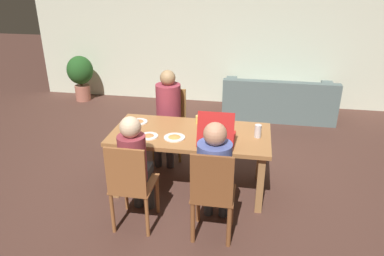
{
  "coord_description": "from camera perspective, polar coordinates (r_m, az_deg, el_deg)",
  "views": [
    {
      "loc": [
        0.68,
        -3.79,
        2.51
      ],
      "look_at": [
        0.0,
        0.1,
        0.76
      ],
      "focal_mm": 33.93,
      "sensor_mm": 36.0,
      "label": 1
    }
  ],
  "objects": [
    {
      "name": "drinking_glass_2",
      "position": [
        4.45,
        4.41,
        1.44
      ],
      "size": [
        0.08,
        0.08,
        0.14
      ],
      "primitive_type": "cylinder",
      "color": "silver",
      "rests_on": "dining_table"
    },
    {
      "name": "drinking_glass_0",
      "position": [
        4.15,
        -9.89,
        -0.66
      ],
      "size": [
        0.08,
        0.08,
        0.13
      ],
      "primitive_type": "cylinder",
      "color": "#DAC959",
      "rests_on": "dining_table"
    },
    {
      "name": "plate_0",
      "position": [
        4.16,
        -6.83,
        -1.23
      ],
      "size": [
        0.22,
        0.22,
        0.03
      ],
      "color": "white",
      "rests_on": "dining_table"
    },
    {
      "name": "plate_1",
      "position": [
        4.57,
        -8.43,
        1.02
      ],
      "size": [
        0.23,
        0.23,
        0.03
      ],
      "color": "white",
      "rests_on": "dining_table"
    },
    {
      "name": "pizza_box_0",
      "position": [
        4.04,
        3.98,
        -1.26
      ],
      "size": [
        0.39,
        0.51,
        0.4
      ],
      "color": "red",
      "rests_on": "dining_table"
    },
    {
      "name": "person_1",
      "position": [
        3.54,
        3.59,
        -6.36
      ],
      "size": [
        0.33,
        0.52,
        1.24
      ],
      "color": "#373B41",
      "rests_on": "ground"
    },
    {
      "name": "couch",
      "position": [
        6.81,
        13.35,
        4.0
      ],
      "size": [
        1.96,
        0.9,
        0.75
      ],
      "color": "slate",
      "rests_on": "ground"
    },
    {
      "name": "chair_0",
      "position": [
        5.19,
        -3.43,
        1.28
      ],
      "size": [
        0.43,
        0.42,
        0.95
      ],
      "color": "olive",
      "rests_on": "ground"
    },
    {
      "name": "potted_plant",
      "position": [
        7.7,
        -17.13,
        8.16
      ],
      "size": [
        0.51,
        0.51,
        0.91
      ],
      "color": "#B36855",
      "rests_on": "ground"
    },
    {
      "name": "chair_1",
      "position": [
        3.53,
        3.24,
        -10.38
      ],
      "size": [
        0.42,
        0.4,
        1.0
      ],
      "color": "brown",
      "rests_on": "ground"
    },
    {
      "name": "drinking_glass_3",
      "position": [
        4.16,
        10.32,
        -0.47
      ],
      "size": [
        0.08,
        0.08,
        0.15
      ],
      "primitive_type": "cylinder",
      "color": "silver",
      "rests_on": "dining_table"
    },
    {
      "name": "person_0",
      "position": [
        4.97,
        -3.87,
        3.06
      ],
      "size": [
        0.34,
        0.56,
        1.27
      ],
      "color": "#373237",
      "rests_on": "ground"
    },
    {
      "name": "person_2",
      "position": [
        3.74,
        -8.98,
        -5.09
      ],
      "size": [
        0.28,
        0.46,
        1.22
      ],
      "color": "#363738",
      "rests_on": "ground"
    },
    {
      "name": "plate_2",
      "position": [
        4.11,
        -2.77,
        -1.44
      ],
      "size": [
        0.24,
        0.24,
        0.03
      ],
      "color": "white",
      "rests_on": "dining_table"
    },
    {
      "name": "dining_table",
      "position": [
        4.28,
        -0.23,
        -1.78
      ],
      "size": [
        1.85,
        0.89,
        0.75
      ],
      "color": "#A66C3B",
      "rests_on": "ground"
    },
    {
      "name": "drinking_glass_1",
      "position": [
        4.47,
        0.98,
        1.34
      ],
      "size": [
        0.07,
        0.07,
        0.1
      ],
      "primitive_type": "cylinder",
      "color": "#DFC65A",
      "rests_on": "dining_table"
    },
    {
      "name": "ground_plane",
      "position": [
        4.6,
        -0.22,
        -9.19
      ],
      "size": [
        20.0,
        20.0,
        0.0
      ],
      "primitive_type": "plane",
      "color": "#503229"
    },
    {
      "name": "chair_2",
      "position": [
        3.7,
        -9.6,
        -8.55
      ],
      "size": [
        0.42,
        0.45,
        0.99
      ],
      "color": "#9B5E33",
      "rests_on": "ground"
    },
    {
      "name": "back_wall",
      "position": [
        7.17,
        4.53,
        15.09
      ],
      "size": [
        7.47,
        0.12,
        2.84
      ],
      "primitive_type": "cube",
      "color": "silver",
      "rests_on": "ground"
    }
  ]
}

